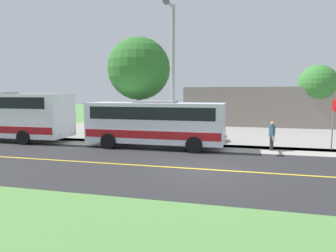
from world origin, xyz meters
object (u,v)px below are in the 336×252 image
(shuttle_bus_front, at_px, (156,122))
(street_light_pole, at_px, (172,70))
(commercial_building, at_px, (276,105))
(tree_lot_edge, at_px, (318,84))
(stop_sign, at_px, (333,115))
(pedestrian_with_bags, at_px, (272,135))
(tree_curbside, at_px, (139,69))

(shuttle_bus_front, bearing_deg, street_light_pole, 114.27)
(commercial_building, bearing_deg, tree_lot_edge, 37.61)
(stop_sign, bearing_deg, shuttle_bus_front, -80.61)
(shuttle_bus_front, relative_size, tree_lot_edge, 1.42)
(shuttle_bus_front, distance_m, commercial_building, 18.86)
(street_light_pole, bearing_deg, pedestrian_with_bags, 93.38)
(street_light_pole, xyz_separation_m, tree_curbside, (-2.52, -2.95, 0.31))
(shuttle_bus_front, bearing_deg, tree_curbside, -145.13)
(shuttle_bus_front, relative_size, commercial_building, 0.45)
(pedestrian_with_bags, height_order, stop_sign, stop_sign)
(street_light_pole, bearing_deg, tree_curbside, -130.46)
(shuttle_bus_front, distance_m, stop_sign, 10.01)
(pedestrian_with_bags, bearing_deg, stop_sign, 105.03)
(pedestrian_with_bags, bearing_deg, tree_lot_edge, 158.43)
(pedestrian_with_bags, relative_size, stop_sign, 0.56)
(shuttle_bus_front, xyz_separation_m, stop_sign, (-1.63, 9.87, 0.44))
(pedestrian_with_bags, relative_size, street_light_pole, 0.20)
(shuttle_bus_front, distance_m, tree_curbside, 4.87)
(tree_curbside, relative_size, tree_lot_edge, 1.23)
(shuttle_bus_front, xyz_separation_m, street_light_pole, (-0.41, 0.91, 2.99))
(pedestrian_with_bags, relative_size, tree_curbside, 0.23)
(shuttle_bus_front, bearing_deg, pedestrian_with_bags, 96.47)
(tree_curbside, bearing_deg, commercial_building, 143.53)
(pedestrian_with_bags, bearing_deg, tree_curbside, -104.24)
(tree_lot_edge, bearing_deg, tree_curbside, -53.33)
(shuttle_bus_front, height_order, tree_lot_edge, tree_lot_edge)
(pedestrian_with_bags, xyz_separation_m, tree_curbside, (-2.19, -8.61, 3.96))
(tree_curbside, bearing_deg, stop_sign, 83.77)
(shuttle_bus_front, bearing_deg, stop_sign, 99.39)
(commercial_building, bearing_deg, pedestrian_with_bags, -6.12)
(pedestrian_with_bags, relative_size, commercial_building, 0.09)
(commercial_building, bearing_deg, shuttle_bus_front, -26.13)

